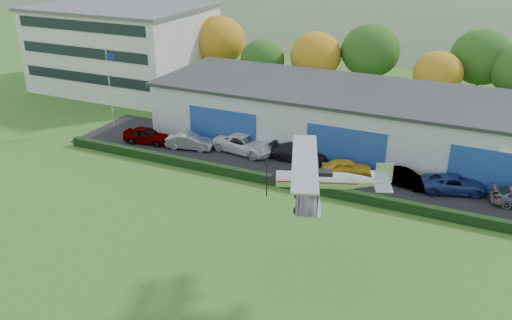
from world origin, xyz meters
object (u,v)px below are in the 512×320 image
at_px(flagpole, 110,82).
at_px(car_1, 190,141).
at_px(car_0, 147,135).
at_px(car_3, 299,153).
at_px(hangar, 363,118).
at_px(car_4, 347,168).
at_px(office_block, 124,47).
at_px(car_2, 245,144).
at_px(car_6, 454,184).
at_px(biplane, 323,179).
at_px(car_5, 405,178).

bearing_deg(flagpole, car_1, -11.26).
distance_m(car_0, car_3, 15.09).
distance_m(hangar, car_4, 7.96).
distance_m(office_block, flagpole, 15.33).
bearing_deg(car_0, car_1, -92.11).
distance_m(flagpole, car_2, 16.04).
bearing_deg(flagpole, car_0, -23.39).
distance_m(hangar, car_1, 16.61).
bearing_deg(car_1, office_block, 39.30).
bearing_deg(car_3, car_6, -88.97).
xyz_separation_m(hangar, car_3, (-4.03, -6.47, -1.85)).
bearing_deg(car_1, car_6, -99.23).
distance_m(hangar, flagpole, 25.68).
bearing_deg(biplane, car_6, 47.84).
relative_size(car_3, car_4, 1.24).
height_order(car_0, car_3, car_0).
bearing_deg(car_2, office_block, 67.79).
bearing_deg(car_3, car_1, 102.30).
height_order(car_0, car_2, car_2).
bearing_deg(car_4, car_0, 68.84).
bearing_deg(car_1, hangar, -72.39).
relative_size(flagpole, car_2, 1.36).
xyz_separation_m(car_2, car_5, (14.81, -0.90, -0.15)).
xyz_separation_m(car_4, car_6, (8.56, 0.64, -0.01)).
relative_size(flagpole, car_5, 1.97).
bearing_deg(car_0, car_6, -94.96).
relative_size(hangar, flagpole, 5.08).
height_order(flagpole, car_5, flagpole).
bearing_deg(car_2, hangar, -46.60).
bearing_deg(hangar, car_4, -84.91).
bearing_deg(car_0, car_3, -90.09).
height_order(car_1, car_6, car_1).
bearing_deg(office_block, car_5, -20.78).
bearing_deg(hangar, car_6, -37.38).
xyz_separation_m(office_block, car_6, (42.25, -14.08, -4.46)).
height_order(car_0, car_6, car_0).
bearing_deg(car_1, car_4, -100.27).
height_order(car_0, car_1, car_0).
relative_size(car_2, car_6, 1.16).
bearing_deg(car_2, car_6, -83.33).
xyz_separation_m(car_3, car_5, (9.50, -1.10, -0.09)).
distance_m(car_4, car_5, 4.79).
xyz_separation_m(office_block, flagpole, (8.12, -13.00, -0.43)).
bearing_deg(car_4, car_1, 67.80).
distance_m(car_1, car_3, 10.49).
xyz_separation_m(hangar, office_block, (-33.00, 7.02, 2.56)).
relative_size(office_block, car_5, 5.08).
distance_m(car_1, car_6, 23.66).
distance_m(car_1, car_5, 19.87).
height_order(car_2, biplane, biplane).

